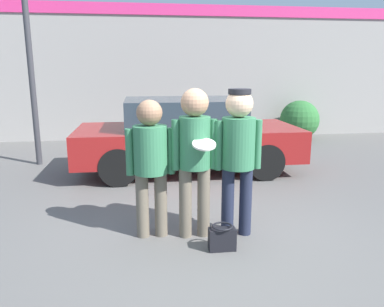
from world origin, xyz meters
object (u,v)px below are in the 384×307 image
(person_middle_with_frisbee, at_px, (195,150))
(shrub, at_px, (299,120))
(person_right, at_px, (238,148))
(handbag, at_px, (222,238))
(person_left, at_px, (150,157))
(street_lamp, at_px, (40,0))
(parked_car_near, at_px, (187,135))

(person_middle_with_frisbee, bearing_deg, shrub, 56.75)
(person_middle_with_frisbee, height_order, person_right, person_middle_with_frisbee)
(person_right, distance_m, handbag, 1.04)
(person_left, height_order, person_middle_with_frisbee, person_middle_with_frisbee)
(shrub, bearing_deg, street_lamp, -162.31)
(person_left, bearing_deg, parked_car_near, 74.82)
(parked_car_near, height_order, handbag, parked_car_near)
(person_middle_with_frisbee, xyz_separation_m, shrub, (3.90, 5.94, -0.51))
(person_left, height_order, handbag, person_left)
(person_right, relative_size, shrub, 1.59)
(person_middle_with_frisbee, xyz_separation_m, person_right, (0.51, -0.03, 0.01))
(person_left, bearing_deg, shrub, 53.12)
(person_right, bearing_deg, person_left, 174.22)
(handbag, bearing_deg, person_middle_with_frisbee, 121.89)
(street_lamp, distance_m, handbag, 5.99)
(person_middle_with_frisbee, distance_m, handbag, 1.04)
(person_right, xyz_separation_m, shrub, (3.39, 5.97, -0.52))
(person_middle_with_frisbee, distance_m, person_right, 0.51)
(parked_car_near, bearing_deg, person_right, -85.60)
(person_left, height_order, person_right, person_right)
(street_lamp, distance_m, shrub, 7.23)
(person_right, height_order, parked_car_near, person_right)
(shrub, bearing_deg, person_right, -119.58)
(person_left, distance_m, street_lamp, 4.89)
(person_right, bearing_deg, person_middle_with_frisbee, 176.63)
(person_right, relative_size, street_lamp, 0.34)
(person_middle_with_frisbee, xyz_separation_m, handbag, (0.25, -0.40, -0.93))
(handbag, bearing_deg, person_right, 55.71)
(person_left, bearing_deg, person_right, -5.78)
(person_left, distance_m, parked_car_near, 3.01)
(person_middle_with_frisbee, relative_size, handbag, 5.89)
(person_left, height_order, shrub, person_left)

